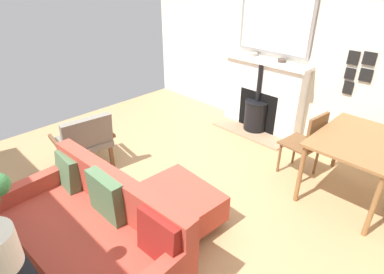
{
  "coord_description": "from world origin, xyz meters",
  "views": [
    {
      "loc": [
        1.73,
        2.37,
        2.33
      ],
      "look_at": [
        -0.37,
        0.28,
        0.72
      ],
      "focal_mm": 29.51,
      "sensor_mm": 36.0,
      "label": 1
    }
  ],
  "objects_px": {
    "ottoman": "(179,203)",
    "fireplace": "(262,99)",
    "sofa": "(94,232)",
    "armchair_accent": "(85,139)",
    "dining_table": "(360,147)",
    "dining_chair_near_fireplace": "(308,141)",
    "mantel_bowl_near": "(252,54)",
    "mantel_bowl_far": "(282,60)"
  },
  "relations": [
    {
      "from": "mantel_bowl_far",
      "to": "sofa",
      "type": "xyz_separation_m",
      "value": [
        3.25,
        0.26,
        -0.81
      ]
    },
    {
      "from": "mantel_bowl_near",
      "to": "mantel_bowl_far",
      "type": "height_order",
      "value": "mantel_bowl_near"
    },
    {
      "from": "mantel_bowl_far",
      "to": "sofa",
      "type": "bearing_deg",
      "value": 4.53
    },
    {
      "from": "dining_table",
      "to": "dining_chair_near_fireplace",
      "type": "bearing_deg",
      "value": -89.03
    },
    {
      "from": "sofa",
      "to": "armchair_accent",
      "type": "distance_m",
      "value": 1.56
    },
    {
      "from": "fireplace",
      "to": "dining_table",
      "type": "height_order",
      "value": "fireplace"
    },
    {
      "from": "ottoman",
      "to": "dining_table",
      "type": "bearing_deg",
      "value": 147.07
    },
    {
      "from": "dining_table",
      "to": "mantel_bowl_far",
      "type": "bearing_deg",
      "value": -117.76
    },
    {
      "from": "dining_chair_near_fireplace",
      "to": "ottoman",
      "type": "bearing_deg",
      "value": -17.25
    },
    {
      "from": "mantel_bowl_near",
      "to": "sofa",
      "type": "relative_size",
      "value": 0.09
    },
    {
      "from": "sofa",
      "to": "ottoman",
      "type": "xyz_separation_m",
      "value": [
        -0.84,
        0.14,
        -0.11
      ]
    },
    {
      "from": "fireplace",
      "to": "mantel_bowl_near",
      "type": "height_order",
      "value": "mantel_bowl_near"
    },
    {
      "from": "mantel_bowl_far",
      "to": "fireplace",
      "type": "bearing_deg",
      "value": -80.14
    },
    {
      "from": "sofa",
      "to": "dining_chair_near_fireplace",
      "type": "distance_m",
      "value": 2.56
    },
    {
      "from": "mantel_bowl_far",
      "to": "armchair_accent",
      "type": "height_order",
      "value": "mantel_bowl_far"
    },
    {
      "from": "mantel_bowl_far",
      "to": "armchair_accent",
      "type": "relative_size",
      "value": 0.16
    },
    {
      "from": "fireplace",
      "to": "dining_table",
      "type": "relative_size",
      "value": 1.25
    },
    {
      "from": "fireplace",
      "to": "dining_chair_near_fireplace",
      "type": "distance_m",
      "value": 1.36
    },
    {
      "from": "mantel_bowl_far",
      "to": "ottoman",
      "type": "xyz_separation_m",
      "value": [
        2.41,
        0.4,
        -0.92
      ]
    },
    {
      "from": "sofa",
      "to": "ottoman",
      "type": "height_order",
      "value": "sofa"
    },
    {
      "from": "sofa",
      "to": "armchair_accent",
      "type": "xyz_separation_m",
      "value": [
        -0.69,
        -1.4,
        0.09
      ]
    },
    {
      "from": "ottoman",
      "to": "dining_chair_near_fireplace",
      "type": "distance_m",
      "value": 1.73
    },
    {
      "from": "mantel_bowl_far",
      "to": "dining_chair_near_fireplace",
      "type": "height_order",
      "value": "mantel_bowl_far"
    },
    {
      "from": "mantel_bowl_near",
      "to": "dining_table",
      "type": "distance_m",
      "value": 2.18
    },
    {
      "from": "ottoman",
      "to": "fireplace",
      "type": "bearing_deg",
      "value": -164.98
    },
    {
      "from": "mantel_bowl_far",
      "to": "dining_chair_near_fireplace",
      "type": "xyz_separation_m",
      "value": [
        0.78,
        0.91,
        -0.64
      ]
    },
    {
      "from": "fireplace",
      "to": "dining_chair_near_fireplace",
      "type": "relative_size",
      "value": 1.59
    },
    {
      "from": "fireplace",
      "to": "mantel_bowl_far",
      "type": "height_order",
      "value": "mantel_bowl_far"
    },
    {
      "from": "mantel_bowl_near",
      "to": "ottoman",
      "type": "distance_m",
      "value": 2.74
    },
    {
      "from": "sofa",
      "to": "mantel_bowl_near",
      "type": "bearing_deg",
      "value": -166.72
    },
    {
      "from": "dining_chair_near_fireplace",
      "to": "armchair_accent",
      "type": "bearing_deg",
      "value": -48.9
    },
    {
      "from": "ottoman",
      "to": "dining_table",
      "type": "distance_m",
      "value": 2.0
    },
    {
      "from": "mantel_bowl_near",
      "to": "ottoman",
      "type": "xyz_separation_m",
      "value": [
        2.41,
        0.91,
        -0.92
      ]
    },
    {
      "from": "ottoman",
      "to": "sofa",
      "type": "bearing_deg",
      "value": -9.71
    },
    {
      "from": "mantel_bowl_near",
      "to": "dining_table",
      "type": "bearing_deg",
      "value": 68.68
    },
    {
      "from": "fireplace",
      "to": "armchair_accent",
      "type": "distance_m",
      "value": 2.69
    },
    {
      "from": "mantel_bowl_near",
      "to": "armchair_accent",
      "type": "relative_size",
      "value": 0.22
    },
    {
      "from": "mantel_bowl_near",
      "to": "armchair_accent",
      "type": "xyz_separation_m",
      "value": [
        2.57,
        -0.63,
        -0.72
      ]
    },
    {
      "from": "armchair_accent",
      "to": "dining_chair_near_fireplace",
      "type": "relative_size",
      "value": 0.91
    },
    {
      "from": "mantel_bowl_far",
      "to": "ottoman",
      "type": "height_order",
      "value": "mantel_bowl_far"
    },
    {
      "from": "sofa",
      "to": "dining_table",
      "type": "xyz_separation_m",
      "value": [
        -2.48,
        1.21,
        0.31
      ]
    },
    {
      "from": "fireplace",
      "to": "ottoman",
      "type": "relative_size",
      "value": 1.65
    }
  ]
}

